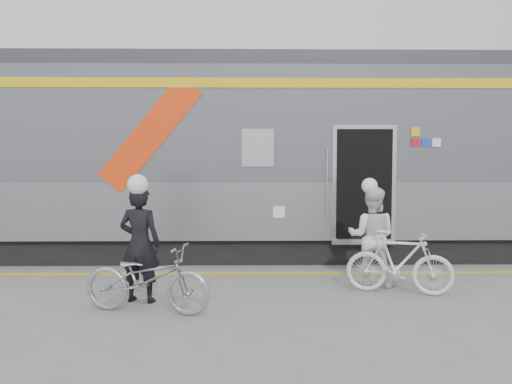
{
  "coord_description": "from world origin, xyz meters",
  "views": [
    {
      "loc": [
        -0.3,
        -7.42,
        2.13
      ],
      "look_at": [
        -0.14,
        1.6,
        1.5
      ],
      "focal_mm": 38.0,
      "sensor_mm": 36.0,
      "label": 1
    }
  ],
  "objects_px": {
    "bicycle_left": "(147,279)",
    "man": "(140,244)",
    "bicycle_right": "(399,262)",
    "woman": "(372,236)"
  },
  "relations": [
    {
      "from": "woman",
      "to": "man",
      "type": "bearing_deg",
      "value": 32.37
    },
    {
      "from": "bicycle_left",
      "to": "woman",
      "type": "bearing_deg",
      "value": -53.37
    },
    {
      "from": "woman",
      "to": "bicycle_left",
      "type": "bearing_deg",
      "value": 41.5
    },
    {
      "from": "bicycle_left",
      "to": "man",
      "type": "bearing_deg",
      "value": 32.97
    },
    {
      "from": "woman",
      "to": "bicycle_right",
      "type": "height_order",
      "value": "woman"
    },
    {
      "from": "man",
      "to": "bicycle_right",
      "type": "relative_size",
      "value": 1.04
    },
    {
      "from": "bicycle_right",
      "to": "woman",
      "type": "bearing_deg",
      "value": 46.47
    },
    {
      "from": "man",
      "to": "bicycle_left",
      "type": "height_order",
      "value": "man"
    },
    {
      "from": "man",
      "to": "bicycle_right",
      "type": "height_order",
      "value": "man"
    },
    {
      "from": "man",
      "to": "bicycle_left",
      "type": "distance_m",
      "value": 0.7
    }
  ]
}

